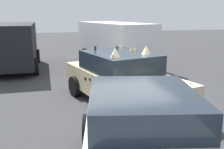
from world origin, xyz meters
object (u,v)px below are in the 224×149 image
art_car_decorated (122,78)px  parked_van_far_left (114,41)px  parked_sedan_row_back_far (144,140)px  parked_van_row_back_center (12,44)px

art_car_decorated → parked_van_far_left: bearing=152.0°
art_car_decorated → parked_sedan_row_back_far: bearing=-26.2°
parked_sedan_row_back_far → art_car_decorated: bearing=-179.0°
art_car_decorated → parked_van_row_back_center: (5.91, 3.54, 0.44)m
parked_van_far_left → parked_van_row_back_center: (0.04, 4.95, -0.00)m
parked_van_far_left → parked_van_row_back_center: size_ratio=1.09×
parked_van_far_left → parked_van_row_back_center: bearing=76.5°
parked_sedan_row_back_far → parked_van_far_left: bearing=179.8°
parked_van_row_back_center → art_car_decorated: bearing=31.4°
art_car_decorated → parked_van_far_left: (5.87, -1.41, 0.44)m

